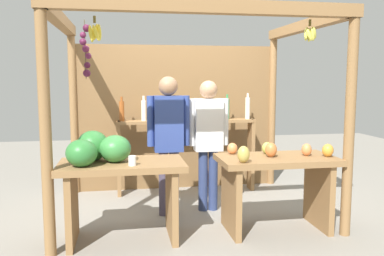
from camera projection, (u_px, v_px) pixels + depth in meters
name	position (u px, v px, depth m)	size (l,w,h in m)	color
ground_plane	(189.00, 210.00, 4.81)	(12.00, 12.00, 0.00)	gray
market_stall	(183.00, 97.00, 5.09)	(2.94, 2.17, 2.24)	olive
fruit_counter_left	(112.00, 170.00, 3.83)	(1.18, 0.65, 1.06)	olive
fruit_counter_right	(276.00, 176.00, 4.12)	(1.18, 0.64, 0.93)	olive
bottle_shelf_unit	(187.00, 135.00, 5.49)	(1.88, 0.22, 1.36)	olive
vendor_man	(169.00, 133.00, 4.54)	(0.48, 0.21, 1.58)	#423A4D
vendor_woman	(208.00, 134.00, 4.71)	(0.48, 0.21, 1.53)	navy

